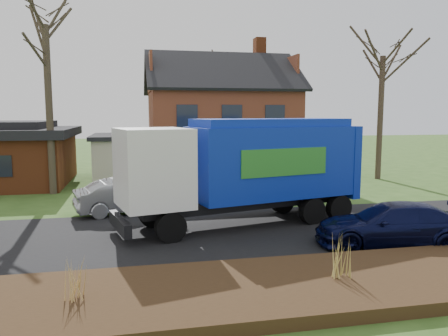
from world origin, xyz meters
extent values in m
plane|color=#30501A|center=(0.00, 0.00, 0.00)|extent=(120.00, 120.00, 0.00)
cube|color=black|center=(0.00, 0.00, 0.01)|extent=(80.00, 7.00, 0.02)
cube|color=black|center=(0.00, -5.30, 0.15)|extent=(80.00, 3.50, 0.30)
cube|color=#BFB39A|center=(2.00, 14.00, 1.35)|extent=(9.00, 7.50, 2.70)
cube|color=#572A19|center=(2.00, 14.00, 4.10)|extent=(9.00, 7.50, 2.80)
cube|color=brown|center=(5.00, 15.00, 8.46)|extent=(0.70, 0.90, 1.60)
cube|color=#BFB39A|center=(-4.20, 13.50, 1.30)|extent=(3.50, 5.50, 2.60)
cube|color=black|center=(-4.20, 13.50, 2.72)|extent=(3.90, 5.90, 0.24)
cylinder|color=black|center=(-2.49, -0.69, 0.51)|extent=(1.07, 0.57, 1.02)
cylinder|color=black|center=(-2.97, 1.31, 0.51)|extent=(1.07, 0.57, 1.02)
cylinder|color=black|center=(2.94, 0.60, 0.51)|extent=(1.07, 0.57, 1.02)
cylinder|color=black|center=(2.46, 2.60, 0.51)|extent=(1.07, 0.57, 1.02)
cylinder|color=black|center=(4.18, 0.90, 0.51)|extent=(1.07, 0.57, 1.02)
cylinder|color=black|center=(3.70, 2.90, 0.51)|extent=(1.07, 0.57, 1.02)
cube|color=black|center=(0.60, 1.11, 0.83)|extent=(8.47, 3.09, 0.34)
cube|color=white|center=(-2.97, 0.26, 2.35)|extent=(2.76, 2.90, 2.64)
cube|color=black|center=(-4.02, 0.01, 2.50)|extent=(0.57, 2.11, 0.88)
cube|color=black|center=(-4.11, -0.01, 0.54)|extent=(0.80, 2.44, 0.44)
cube|color=#0D28A0|center=(1.51, 1.32, 2.35)|extent=(6.57, 3.81, 2.64)
cube|color=#0D28A0|center=(1.51, 1.32, 3.82)|extent=(6.22, 3.45, 0.29)
cube|color=#0D28A0|center=(4.60, 2.06, 2.25)|extent=(0.91, 2.51, 2.84)
cube|color=#2A7D29|center=(1.65, 0.08, 2.45)|extent=(3.44, 0.85, 0.98)
cube|color=#2A7D29|center=(1.08, 2.50, 2.45)|extent=(3.44, 0.85, 0.98)
imported|color=#95999C|center=(-3.87, 3.94, 0.72)|extent=(4.62, 2.53, 1.44)
imported|color=black|center=(4.31, -2.47, 0.69)|extent=(5.06, 3.01, 1.37)
cylinder|color=#3F3426|center=(-7.77, 9.17, 4.27)|extent=(0.36, 0.36, 8.55)
cylinder|color=#413227|center=(11.63, 10.51, 3.84)|extent=(0.35, 0.35, 7.68)
cylinder|color=#3D2F24|center=(3.80, 21.46, 4.05)|extent=(0.31, 0.31, 8.10)
cone|color=tan|center=(-4.84, -5.35, 0.78)|extent=(0.04, 0.04, 0.95)
cone|color=tan|center=(-5.00, -5.35, 0.78)|extent=(0.04, 0.04, 0.95)
cone|color=tan|center=(-4.68, -5.35, 0.78)|extent=(0.04, 0.04, 0.95)
cone|color=tan|center=(-4.84, -5.23, 0.78)|extent=(0.04, 0.04, 0.95)
cone|color=tan|center=(-4.84, -5.48, 0.78)|extent=(0.04, 0.04, 0.95)
cone|color=tan|center=(1.11, -5.32, 0.84)|extent=(0.05, 0.05, 1.08)
cone|color=tan|center=(0.94, -5.32, 0.84)|extent=(0.05, 0.05, 1.08)
cone|color=tan|center=(1.28, -5.32, 0.84)|extent=(0.05, 0.05, 1.08)
cone|color=tan|center=(1.11, -5.19, 0.84)|extent=(0.05, 0.05, 1.08)
cone|color=tan|center=(1.11, -5.46, 0.84)|extent=(0.05, 0.05, 1.08)
camera|label=1|loc=(-3.59, -14.52, 4.19)|focal=35.00mm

